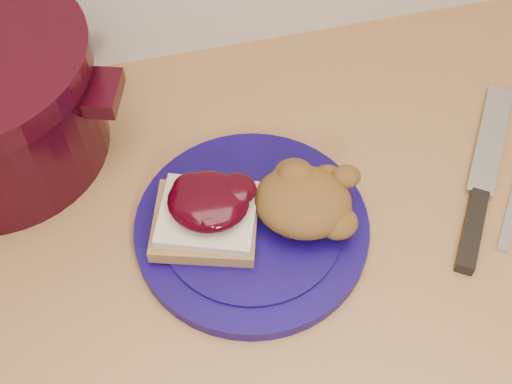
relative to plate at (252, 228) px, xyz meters
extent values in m
cube|color=beige|center=(0.05, 0.02, -0.48)|extent=(4.00, 0.60, 0.86)
cylinder|color=#0F054C|center=(0.00, 0.00, 0.00)|extent=(0.36, 0.36, 0.02)
cube|color=olive|center=(-0.05, 0.01, 0.02)|extent=(0.14, 0.13, 0.02)
cube|color=beige|center=(-0.05, 0.01, 0.04)|extent=(0.13, 0.12, 0.01)
ellipsoid|color=black|center=(-0.05, 0.01, 0.06)|extent=(0.12, 0.11, 0.03)
ellipsoid|color=brown|center=(0.06, -0.01, 0.04)|extent=(0.14, 0.13, 0.06)
cube|color=black|center=(0.25, -0.06, 0.00)|extent=(0.08, 0.10, 0.02)
cube|color=silver|center=(0.33, 0.06, 0.00)|extent=(0.13, 0.17, 0.00)
cube|color=black|center=(-0.14, 0.15, 0.10)|extent=(0.05, 0.07, 0.02)
camera|label=1|loc=(-0.09, -0.38, 0.63)|focal=45.00mm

